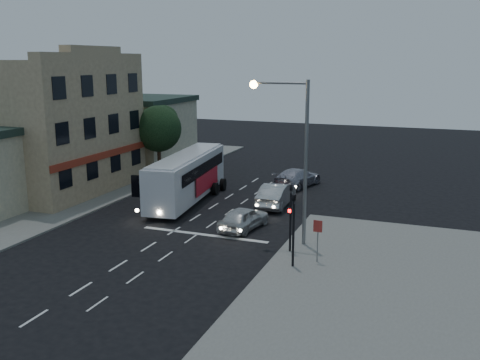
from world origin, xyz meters
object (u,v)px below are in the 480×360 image
at_px(traffic_signal_side, 294,222).
at_px(streetlight, 294,143).
at_px(car_sedan_b, 297,178).
at_px(street_tree, 158,127).
at_px(car_suv, 244,218).
at_px(regulatory_sign, 318,234).
at_px(tour_bus, 187,176).
at_px(traffic_signal_main, 291,210).
at_px(car_sedan_a, 276,195).

distance_m(traffic_signal_side, streetlight, 4.84).
distance_m(car_sedan_b, street_tree, 12.79).
height_order(car_suv, regulatory_sign, regulatory_sign).
xyz_separation_m(tour_bus, streetlight, (9.71, -6.49, 3.85)).
relative_size(car_suv, street_tree, 0.67).
height_order(traffic_signal_main, traffic_signal_side, same).
distance_m(car_suv, traffic_signal_side, 6.92).
distance_m(car_sedan_a, traffic_signal_main, 9.63).
relative_size(tour_bus, regulatory_sign, 5.25).
relative_size(car_sedan_a, traffic_signal_main, 1.21).
xyz_separation_m(car_sedan_b, street_tree, (-12.20, -0.91, 3.74)).
xyz_separation_m(tour_bus, street_tree, (-5.84, 6.34, 2.62)).
xyz_separation_m(car_suv, street_tree, (-12.04, 11.22, 3.79)).
distance_m(traffic_signal_main, regulatory_sign, 2.14).
bearing_deg(car_sedan_b, tour_bus, 62.88).
bearing_deg(car_sedan_a, regulatory_sign, 115.62).
bearing_deg(traffic_signal_side, car_suv, 131.75).
distance_m(traffic_signal_side, street_tree, 23.24).
bearing_deg(street_tree, car_sedan_b, 4.26).
distance_m(traffic_signal_main, streetlight, 3.61).
bearing_deg(tour_bus, traffic_signal_side, -49.77).
xyz_separation_m(traffic_signal_main, streetlight, (-0.26, 1.42, 3.31)).
distance_m(car_sedan_b, traffic_signal_side, 17.74).
bearing_deg(tour_bus, car_suv, -45.17).
height_order(traffic_signal_main, regulatory_sign, traffic_signal_main).
xyz_separation_m(tour_bus, car_suv, (6.21, -4.89, -1.17)).
bearing_deg(car_sedan_b, car_suv, 103.44).
xyz_separation_m(car_sedan_b, traffic_signal_main, (3.61, -15.15, 1.66)).
xyz_separation_m(regulatory_sign, street_tree, (-17.51, 15.26, 2.90)).
xyz_separation_m(car_suv, regulatory_sign, (5.46, -4.04, 0.89)).
distance_m(car_suv, regulatory_sign, 6.85).
relative_size(car_suv, car_sedan_b, 0.80).
distance_m(tour_bus, car_suv, 7.99).
bearing_deg(regulatory_sign, car_sedan_a, 117.67).
height_order(streetlight, street_tree, streetlight).
bearing_deg(car_suv, regulatory_sign, 153.06).
bearing_deg(car_suv, traffic_signal_main, 150.75).
relative_size(regulatory_sign, streetlight, 0.24).
height_order(regulatory_sign, street_tree, street_tree).
bearing_deg(traffic_signal_side, street_tree, 135.50).
height_order(regulatory_sign, streetlight, streetlight).
xyz_separation_m(traffic_signal_side, regulatory_sign, (1.00, 0.96, -0.82)).
bearing_deg(car_suv, traffic_signal_side, 141.27).
bearing_deg(regulatory_sign, street_tree, 138.92).
xyz_separation_m(car_sedan_b, streetlight, (3.35, -13.73, 4.98)).
xyz_separation_m(tour_bus, traffic_signal_side, (10.67, -9.89, 0.54)).
distance_m(car_sedan_a, streetlight, 9.46).
height_order(car_sedan_a, traffic_signal_side, traffic_signal_side).
bearing_deg(tour_bus, regulatory_sign, -44.36).
xyz_separation_m(traffic_signal_main, traffic_signal_side, (0.70, -1.98, 0.00)).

